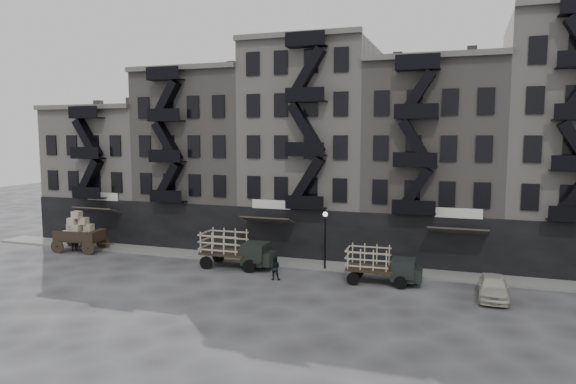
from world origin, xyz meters
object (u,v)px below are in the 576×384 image
(pedestrian_west, at_px, (74,242))
(stake_truck_west, at_px, (235,247))
(stake_truck_east, at_px, (381,263))
(car_east, at_px, (493,287))
(horse, at_px, (78,240))
(wagon, at_px, (79,228))
(pedestrian_mid, at_px, (275,268))

(pedestrian_west, bearing_deg, stake_truck_west, -33.78)
(stake_truck_east, relative_size, pedestrian_west, 3.15)
(car_east, distance_m, pedestrian_west, 32.79)
(horse, height_order, pedestrian_west, pedestrian_west)
(pedestrian_west, bearing_deg, wagon, -23.94)
(car_east, relative_size, pedestrian_mid, 2.58)
(pedestrian_west, bearing_deg, stake_truck_east, -34.30)
(horse, relative_size, pedestrian_mid, 1.02)
(wagon, xyz_separation_m, car_east, (32.27, -2.18, -1.22))
(pedestrian_mid, bearing_deg, stake_truck_east, 179.53)
(pedestrian_west, relative_size, pedestrian_mid, 0.95)
(pedestrian_west, bearing_deg, pedestrian_mid, -39.47)
(stake_truck_west, distance_m, pedestrian_west, 15.16)
(pedestrian_west, bearing_deg, car_east, -35.46)
(stake_truck_east, distance_m, pedestrian_mid, 7.10)
(stake_truck_west, xyz_separation_m, pedestrian_mid, (3.84, -2.03, -0.73))
(horse, relative_size, car_east, 0.40)
(wagon, bearing_deg, stake_truck_east, -9.24)
(stake_truck_east, bearing_deg, wagon, 175.26)
(stake_truck_west, xyz_separation_m, car_east, (17.59, -1.59, -0.83))
(stake_truck_east, distance_m, car_east, 6.92)
(horse, bearing_deg, pedestrian_mid, -93.29)
(wagon, relative_size, pedestrian_west, 2.71)
(wagon, bearing_deg, pedestrian_mid, -14.60)
(horse, height_order, car_east, car_east)
(wagon, bearing_deg, stake_truck_west, -8.84)
(stake_truck_east, height_order, pedestrian_mid, stake_truck_east)
(stake_truck_west, relative_size, car_east, 1.29)
(car_east, height_order, pedestrian_mid, pedestrian_mid)
(stake_truck_east, relative_size, pedestrian_mid, 3.00)
(wagon, relative_size, car_east, 1.00)
(car_east, bearing_deg, stake_truck_west, 175.76)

